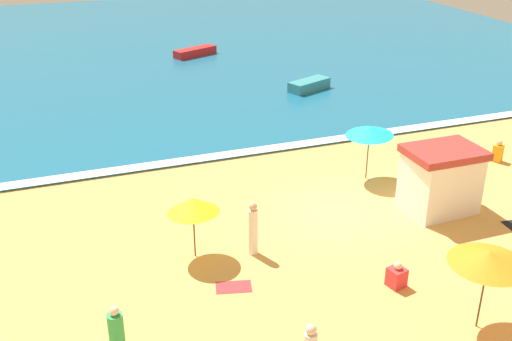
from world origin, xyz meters
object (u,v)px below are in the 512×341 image
object	(u,v)px
beach_umbrella_1	(370,131)
small_boat_1	(309,85)
lifeguard_cabana	(441,179)
beachgoer_0	(117,338)
beachgoer_5	(253,229)
beach_umbrella_6	(193,205)
beach_umbrella_0	(489,258)
beachgoer_7	(498,152)
small_boat_0	(195,52)
beachgoer_1	(397,276)

from	to	relation	value
beach_umbrella_1	small_boat_1	size ratio (longest dim) A/B	0.83
lifeguard_cabana	beachgoer_0	world-z (taller)	lifeguard_cabana
beachgoer_5	beach_umbrella_6	bearing A→B (deg)	164.66
beach_umbrella_0	beach_umbrella_6	distance (m)	8.69
beachgoer_5	small_boat_1	world-z (taller)	beachgoer_5
beachgoer_7	small_boat_1	distance (m)	12.46
beach_umbrella_6	beachgoer_7	size ratio (longest dim) A/B	2.27
lifeguard_cabana	beach_umbrella_1	size ratio (longest dim) A/B	1.15
beach_umbrella_0	beach_umbrella_1	distance (m)	9.45
beach_umbrella_1	small_boat_1	xyz separation A→B (m)	(2.71, 11.51, -1.67)
beach_umbrella_6	small_boat_1	world-z (taller)	beach_umbrella_6
beach_umbrella_0	small_boat_0	distance (m)	30.89
small_boat_0	lifeguard_cabana	bearing A→B (deg)	-84.08
small_boat_1	small_boat_0	bearing A→B (deg)	112.56
lifeguard_cabana	beachgoer_0	bearing A→B (deg)	-161.38
beach_umbrella_0	small_boat_1	bearing A→B (deg)	77.71
beach_umbrella_0	beachgoer_0	size ratio (longest dim) A/B	1.35
beach_umbrella_1	beachgoer_0	xyz separation A→B (m)	(-11.13, -7.41, -1.26)
beachgoer_5	small_boat_1	xyz separation A→B (m)	(8.98, 15.26, -0.51)
beach_umbrella_0	beach_umbrella_1	size ratio (longest dim) A/B	1.02
beachgoer_1	small_boat_1	bearing A→B (deg)	73.13
beachgoer_0	small_boat_1	bearing A→B (deg)	53.82
beachgoer_0	beachgoer_5	size ratio (longest dim) A/B	0.94
beachgoer_7	small_boat_1	bearing A→B (deg)	106.26
small_boat_0	beachgoer_5	bearing A→B (deg)	-100.76
small_boat_1	beachgoer_1	bearing A→B (deg)	-106.87
lifeguard_cabana	beach_umbrella_1	bearing A→B (deg)	108.70
beach_umbrella_1	beach_umbrella_6	world-z (taller)	beach_umbrella_1
beach_umbrella_6	beachgoer_5	xyz separation A→B (m)	(1.81, -0.50, -0.95)
beach_umbrella_1	small_boat_0	xyz separation A→B (m)	(-1.47, 21.56, -1.69)
beachgoer_0	beachgoer_1	bearing A→B (deg)	3.45
lifeguard_cabana	beachgoer_7	bearing A→B (deg)	29.16
beachgoer_1	beachgoer_5	size ratio (longest dim) A/B	0.45
beach_umbrella_6	beachgoer_0	xyz separation A→B (m)	(-3.05, -4.16, -1.04)
beachgoer_0	beachgoer_5	distance (m)	6.08
lifeguard_cabana	beach_umbrella_6	size ratio (longest dim) A/B	1.20
beach_umbrella_6	beachgoer_5	world-z (taller)	beach_umbrella_6
small_boat_0	beachgoer_0	bearing A→B (deg)	-108.45
beach_umbrella_0	beachgoer_0	distance (m)	9.60
lifeguard_cabana	beachgoer_5	bearing A→B (deg)	-176.40
beachgoer_5	lifeguard_cabana	bearing A→B (deg)	3.60
lifeguard_cabana	small_boat_0	world-z (taller)	lifeguard_cabana
beachgoer_1	beachgoer_7	bearing A→B (deg)	35.45
beachgoer_5	beachgoer_1	bearing A→B (deg)	-42.98
beach_umbrella_6	beachgoer_5	size ratio (longest dim) A/B	1.19
lifeguard_cabana	small_boat_1	distance (m)	14.91
beachgoer_7	small_boat_1	world-z (taller)	beachgoer_7
beachgoer_1	small_boat_1	distance (m)	19.26
beachgoer_0	beachgoer_7	distance (m)	18.68
beach_umbrella_6	beachgoer_1	world-z (taller)	beach_umbrella_6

